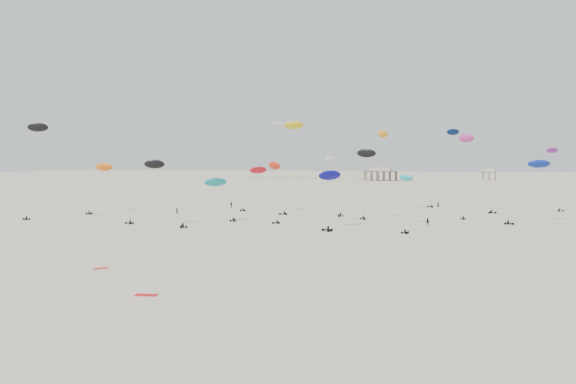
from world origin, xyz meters
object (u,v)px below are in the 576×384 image
(rig_4, at_px, (533,174))
(rig_8, at_px, (36,141))
(pavilion_small, at_px, (489,175))
(pavilion_main, at_px, (381,174))
(rig_0, at_px, (456,156))
(spectator_0, at_px, (177,214))

(rig_4, xyz_separation_m, rig_8, (-108.91, -25.65, 7.44))
(pavilion_small, bearing_deg, pavilion_main, -156.80)
(pavilion_main, height_order, rig_8, rig_8)
(rig_0, height_order, rig_8, rig_8)
(rig_4, bearing_deg, spectator_0, -51.77)
(rig_4, bearing_deg, rig_0, -76.32)
(spectator_0, bearing_deg, rig_8, 56.27)
(pavilion_small, height_order, rig_8, rig_8)
(rig_8, bearing_deg, rig_4, -70.34)
(rig_4, height_order, spectator_0, rig_4)
(rig_0, bearing_deg, pavilion_small, -102.30)
(pavilion_main, xyz_separation_m, rig_4, (60.13, -240.15, 6.27))
(pavilion_small, distance_m, rig_4, 270.42)
(rig_8, bearing_deg, spectator_0, -44.18)
(pavilion_main, distance_m, rig_4, 247.64)
(pavilion_small, relative_size, spectator_0, 4.60)
(rig_0, relative_size, rig_4, 1.34)
(rig_4, bearing_deg, pavilion_main, -131.27)
(rig_0, relative_size, rig_8, 0.98)
(pavilion_main, xyz_separation_m, spectator_0, (-23.92, -245.37, -4.22))
(pavilion_main, distance_m, rig_8, 270.58)
(pavilion_small, height_order, rig_0, rig_0)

